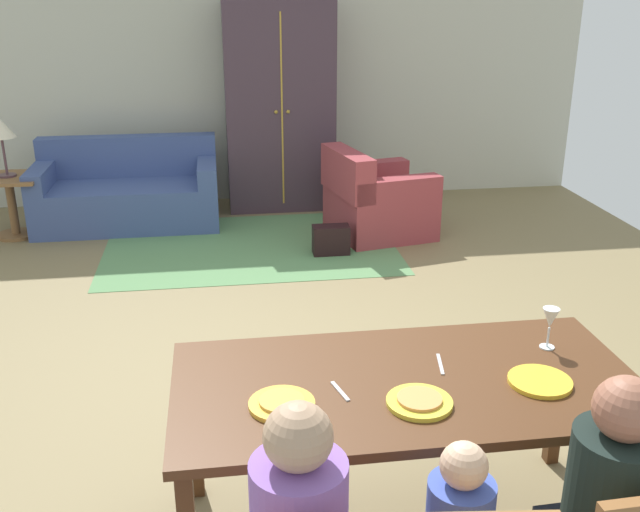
% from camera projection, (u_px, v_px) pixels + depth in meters
% --- Properties ---
extents(ground_plane, '(7.23, 6.53, 0.02)m').
position_uv_depth(ground_plane, '(285.00, 326.00, 5.07)').
color(ground_plane, olive).
extents(back_wall, '(7.23, 0.10, 2.70)m').
position_uv_depth(back_wall, '(252.00, 73.00, 7.66)').
color(back_wall, beige).
rests_on(back_wall, ground_plane).
extents(dining_table, '(1.86, 0.90, 0.76)m').
position_uv_depth(dining_table, '(406.00, 395.00, 2.90)').
color(dining_table, '#502E17').
rests_on(dining_table, ground_plane).
extents(plate_near_man, '(0.25, 0.25, 0.02)m').
position_uv_depth(plate_near_man, '(282.00, 404.00, 2.69)').
color(plate_near_man, yellow).
rests_on(plate_near_man, dining_table).
extents(pizza_near_man, '(0.17, 0.17, 0.01)m').
position_uv_depth(pizza_near_man, '(282.00, 401.00, 2.69)').
color(pizza_near_man, gold).
rests_on(pizza_near_man, plate_near_man).
extents(plate_near_child, '(0.25, 0.25, 0.02)m').
position_uv_depth(plate_near_child, '(419.00, 402.00, 2.71)').
color(plate_near_child, yellow).
rests_on(plate_near_child, dining_table).
extents(pizza_near_child, '(0.17, 0.17, 0.01)m').
position_uv_depth(pizza_near_child, '(420.00, 399.00, 2.70)').
color(pizza_near_child, '#DD9249').
rests_on(pizza_near_child, plate_near_child).
extents(plate_near_woman, '(0.25, 0.25, 0.02)m').
position_uv_depth(plate_near_woman, '(540.00, 381.00, 2.85)').
color(plate_near_woman, yellow).
rests_on(plate_near_woman, dining_table).
extents(wine_glass, '(0.07, 0.07, 0.19)m').
position_uv_depth(wine_glass, '(550.00, 320.00, 3.08)').
color(wine_glass, silver).
rests_on(wine_glass, dining_table).
extents(fork, '(0.05, 0.15, 0.01)m').
position_uv_depth(fork, '(340.00, 391.00, 2.79)').
color(fork, silver).
rests_on(fork, dining_table).
extents(knife, '(0.04, 0.17, 0.01)m').
position_uv_depth(knife, '(440.00, 364.00, 2.99)').
color(knife, silver).
rests_on(knife, dining_table).
extents(area_rug, '(2.60, 1.80, 0.01)m').
position_uv_depth(area_rug, '(250.00, 246.00, 6.58)').
color(area_rug, '#5B8B55').
rests_on(area_rug, ground_plane).
extents(couch, '(1.75, 0.86, 0.82)m').
position_uv_depth(couch, '(128.00, 194.00, 7.12)').
color(couch, '#3F5289').
rests_on(couch, ground_plane).
extents(armchair, '(1.02, 1.01, 0.82)m').
position_uv_depth(armchair, '(375.00, 202.00, 6.80)').
color(armchair, '#98393F').
rests_on(armchair, ground_plane).
extents(armoire, '(1.10, 0.59, 2.10)m').
position_uv_depth(armoire, '(279.00, 107.00, 7.44)').
color(armoire, '#42303C').
rests_on(armoire, ground_plane).
extents(side_table, '(0.56, 0.56, 0.58)m').
position_uv_depth(side_table, '(11.00, 198.00, 6.71)').
color(side_table, brown).
rests_on(side_table, ground_plane).
extents(table_lamp, '(0.26, 0.26, 0.54)m').
position_uv_depth(table_lamp, '(0.00, 130.00, 6.49)').
color(table_lamp, '#52373D').
rests_on(table_lamp, side_table).
extents(handbag, '(0.32, 0.16, 0.26)m').
position_uv_depth(handbag, '(331.00, 240.00, 6.35)').
color(handbag, black).
rests_on(handbag, ground_plane).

